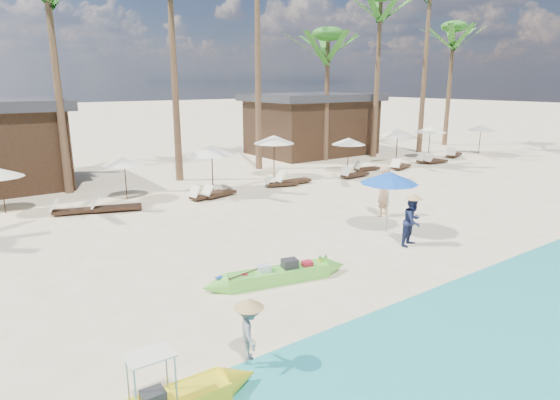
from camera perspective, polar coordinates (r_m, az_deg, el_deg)
ground at (r=13.04m, az=4.16°, el=-8.96°), size 240.00×240.00×0.00m
wet_sand_strip at (r=10.14m, az=23.25°, el=-17.39°), size 240.00×4.50×0.01m
green_canoe at (r=12.45m, az=-0.32°, el=-9.11°), size 4.48×1.24×0.58m
tourist at (r=18.63m, az=12.45°, el=1.06°), size 0.83×0.66×1.98m
vendor_green at (r=15.52m, az=15.85°, el=-2.52°), size 0.89×0.77×1.60m
vendor_yellow at (r=8.85m, az=-3.76°, el=-15.69°), size 0.63×0.79×1.07m
blue_umbrella at (r=16.42m, az=13.18°, el=2.68°), size 2.00×2.00×2.15m
resort_parasol_4 at (r=21.43m, az=-30.98°, el=2.87°), size 1.79×1.79×1.84m
lounger_4_right at (r=20.30m, az=-24.13°, el=-1.10°), size 1.81×0.99×0.59m
resort_parasol_5 at (r=21.76m, az=-18.48°, el=4.54°), size 1.88×1.88×1.93m
lounger_5_left at (r=20.12m, az=-19.56°, el=-0.73°), size 2.03×1.19×0.66m
resort_parasol_6 at (r=21.73m, az=-8.33°, el=6.04°), size 2.25×2.25×2.32m
lounger_6_left at (r=21.50m, az=-7.63°, el=0.84°), size 1.82×0.94×0.59m
lounger_6_right at (r=21.28m, az=-9.04°, el=0.67°), size 1.90×0.94×0.62m
resort_parasol_7 at (r=25.58m, az=-0.74°, el=7.39°), size 2.25×2.25×2.31m
lounger_7_left at (r=23.99m, az=1.38°, el=2.41°), size 1.97×0.70×0.66m
lounger_7_right at (r=23.49m, az=-0.01°, el=2.09°), size 1.76×1.00×0.57m
resort_parasol_8 at (r=27.15m, az=8.36°, el=7.11°), size 1.98×1.98×2.04m
lounger_8_left at (r=26.05m, az=8.95°, el=3.16°), size 1.86×0.68×0.62m
resort_parasol_9 at (r=30.25m, az=14.16°, el=8.01°), size 2.24×2.24×2.31m
lounger_9_left at (r=28.14m, az=10.39°, el=3.87°), size 1.71×0.71×0.56m
lounger_9_right at (r=29.16m, az=14.43°, el=4.05°), size 1.88×1.03×0.61m
resort_parasol_10 at (r=33.61m, az=17.86°, el=8.20°), size 2.15×2.15×2.22m
lounger_10_left at (r=31.95m, az=17.52°, el=4.69°), size 1.83×0.69×0.61m
lounger_10_right at (r=31.84m, az=18.39°, el=4.58°), size 1.74×0.66×0.58m
resort_parasol_11 at (r=37.05m, az=23.32°, el=8.10°), size 2.06×2.06×2.12m
lounger_11_left at (r=35.00m, az=20.41°, el=5.27°), size 2.06×1.22×0.67m
palm_6 at (r=31.43m, az=5.84°, el=17.66°), size 2.08×2.08×8.51m
palm_7 at (r=33.57m, az=12.08°, el=20.53°), size 2.08×2.08×11.08m
palm_8 at (r=36.88m, az=17.74°, el=21.46°), size 2.08×2.08×12.70m
palm_9 at (r=41.63m, az=20.34°, el=17.41°), size 2.08×2.08×9.82m
pavilion_east at (r=34.53m, az=3.83°, el=9.31°), size 8.80×6.60×4.30m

